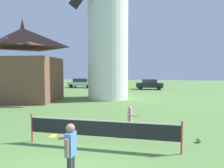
{
  "coord_description": "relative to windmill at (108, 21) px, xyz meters",
  "views": [
    {
      "loc": [
        1.92,
        -4.0,
        2.71
      ],
      "look_at": [
        0.19,
        4.44,
        2.16
      ],
      "focal_mm": 30.48,
      "sensor_mm": 36.0,
      "label": 1
    }
  ],
  "objects": [
    {
      "name": "windmill",
      "position": [
        0.0,
        0.0,
        0.0
      ],
      "size": [
        7.32,
        4.72,
        15.57
      ],
      "color": "white",
      "rests_on": "ground_plane"
    },
    {
      "name": "tennis_net",
      "position": [
        2.53,
        -12.27,
        -7.07
      ],
      "size": [
        5.55,
        0.06,
        1.1
      ],
      "color": "red",
      "rests_on": "ground_plane"
    },
    {
      "name": "player_near",
      "position": [
        2.34,
        -14.45,
        -6.94
      ],
      "size": [
        0.79,
        0.58,
        1.45
      ],
      "color": "#333338",
      "rests_on": "ground_plane"
    },
    {
      "name": "player_far",
      "position": [
        3.41,
        -10.58,
        -7.08
      ],
      "size": [
        0.71,
        0.51,
        1.21
      ],
      "color": "#333338",
      "rests_on": "ground_plane"
    },
    {
      "name": "stray_ball",
      "position": [
        6.09,
        -11.05,
        -7.67
      ],
      "size": [
        0.18,
        0.18,
        0.18
      ],
      "primitive_type": "sphere",
      "color": "#4CB259",
      "rests_on": "ground_plane"
    },
    {
      "name": "parked_car_cream",
      "position": [
        -7.34,
        11.85,
        -6.95
      ],
      "size": [
        4.53,
        1.99,
        1.56
      ],
      "color": "silver",
      "rests_on": "ground_plane"
    },
    {
      "name": "parked_car_mustard",
      "position": [
        -1.26,
        11.39,
        -6.95
      ],
      "size": [
        3.93,
        1.91,
        1.56
      ],
      "color": "#999919",
      "rests_on": "ground_plane"
    },
    {
      "name": "parked_car_black",
      "position": [
        4.06,
        11.06,
        -6.95
      ],
      "size": [
        4.03,
        1.93,
        1.56
      ],
      "color": "#1E232D",
      "rests_on": "ground_plane"
    },
    {
      "name": "chapel",
      "position": [
        -7.29,
        -3.11,
        -4.48
      ],
      "size": [
        6.79,
        5.32,
        7.6
      ],
      "color": "brown",
      "rests_on": "ground_plane"
    }
  ]
}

